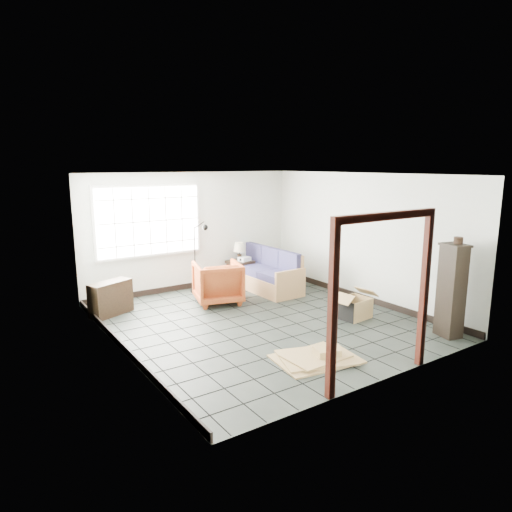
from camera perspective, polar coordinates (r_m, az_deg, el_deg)
ground at (r=8.27m, az=0.68°, el=-8.16°), size 5.50×5.50×0.00m
room_shell at (r=7.89m, az=0.59°, el=3.47°), size 5.02×5.52×2.61m
window_panel at (r=9.80m, az=-13.22°, el=4.28°), size 2.32×0.08×1.52m
doorway_trim at (r=5.93m, az=15.65°, el=-2.58°), size 1.80×0.08×2.20m
futon_sofa at (r=10.30m, az=1.08°, el=-2.27°), size 0.82×2.08×0.92m
armchair at (r=9.25m, az=-4.81°, el=-3.07°), size 1.09×1.05×0.92m
side_table at (r=10.62m, az=-1.99°, el=-1.11°), size 0.57×0.57×0.56m
table_lamp at (r=10.59m, az=-2.10°, el=1.02°), size 0.31×0.31×0.42m
projector at (r=10.57m, az=-1.46°, el=-0.37°), size 0.30×0.26×0.09m
floor_lamp at (r=10.02m, az=-7.01°, el=0.17°), size 0.43×0.27×1.55m
console_shelf at (r=8.94m, az=-17.70°, el=-5.05°), size 0.87×0.61×0.63m
tall_shelf at (r=8.01m, az=23.23°, el=-3.92°), size 0.41×0.48×1.53m
pot at (r=7.90m, az=23.97°, el=1.80°), size 0.16×0.16×0.11m
open_box at (r=8.58m, az=12.13°, el=-6.37°), size 0.94×0.52×0.51m
cardboard_pile at (r=6.79m, az=7.70°, el=-12.38°), size 1.28×1.06×0.17m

